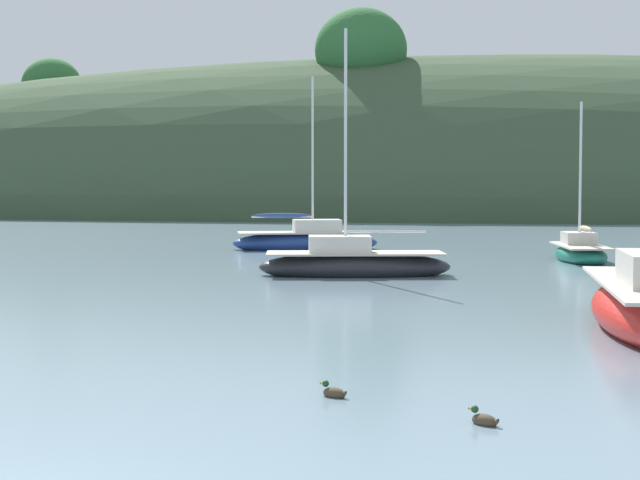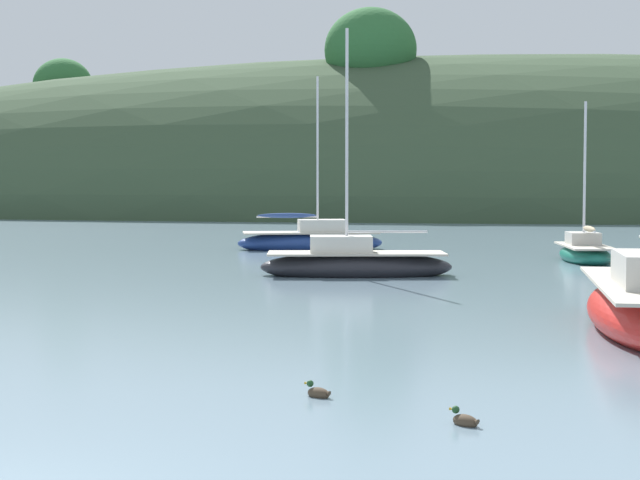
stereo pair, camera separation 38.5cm
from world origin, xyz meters
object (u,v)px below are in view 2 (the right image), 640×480
duck_trailing (465,421)px  sailboat_navy_dinghy (585,252)px  sailboat_teal_outer (311,240)px  duck_lead (318,393)px  sailboat_orange_cutter (355,264)px

duck_trailing → sailboat_navy_dinghy: bearing=82.6°
sailboat_teal_outer → duck_lead: bearing=-79.2°
sailboat_teal_outer → sailboat_orange_cutter: bearing=-73.1°
duck_lead → duck_trailing: 2.26m
sailboat_teal_outer → sailboat_navy_dinghy: size_ratio=1.27×
sailboat_teal_outer → duck_lead: sailboat_teal_outer is taller
sailboat_navy_dinghy → duck_trailing: sailboat_navy_dinghy is taller
duck_lead → duck_trailing: bearing=-32.3°
sailboat_navy_dinghy → duck_lead: size_ratio=14.24×
sailboat_teal_outer → sailboat_orange_cutter: size_ratio=0.97×
sailboat_teal_outer → duck_trailing: (7.26, -29.22, -0.32)m
duck_lead → duck_trailing: same height
sailboat_orange_cutter → duck_trailing: (3.87, -18.10, -0.30)m
sailboat_teal_outer → duck_trailing: 30.11m
sailboat_teal_outer → sailboat_orange_cutter: sailboat_orange_cutter is taller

